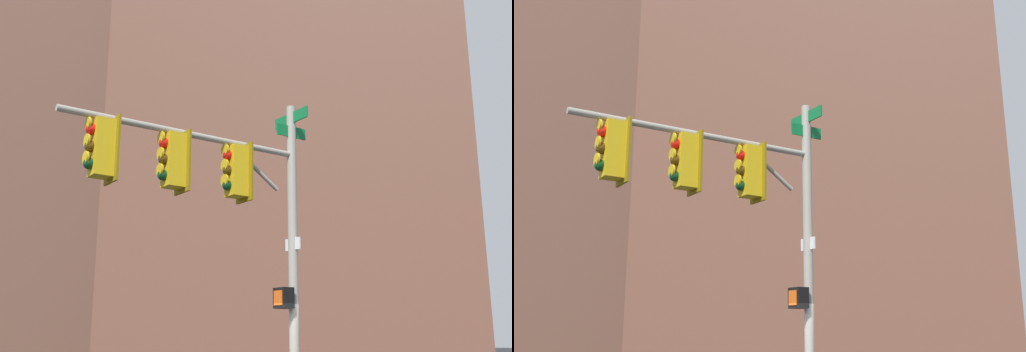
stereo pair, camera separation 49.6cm
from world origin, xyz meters
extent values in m
cylinder|color=#9E998C|center=(-0.38, 0.34, 3.29)|extent=(0.19, 0.19, 6.59)
cylinder|color=#9E998C|center=(1.57, -1.14, 5.53)|extent=(3.98, 3.04, 0.12)
cylinder|color=#9E998C|center=(0.32, -0.20, 5.08)|extent=(0.88, 0.69, 0.75)
cube|color=#0F6B33|center=(-0.38, 0.34, 6.34)|extent=(0.67, 0.88, 0.24)
cube|color=#0F6B33|center=(-0.38, 0.34, 6.04)|extent=(0.61, 0.47, 0.24)
cube|color=white|center=(-0.38, 0.34, 3.67)|extent=(0.29, 0.38, 0.24)
cube|color=gold|center=(0.70, -0.48, 4.97)|extent=(0.48, 0.48, 1.00)
cube|color=#7D640C|center=(0.55, -0.37, 4.97)|extent=(0.36, 0.46, 1.16)
sphere|color=red|center=(0.87, -0.61, 5.27)|extent=(0.20, 0.20, 0.20)
cylinder|color=gold|center=(0.92, -0.65, 5.36)|extent=(0.17, 0.21, 0.23)
sphere|color=#4C330A|center=(0.87, -0.61, 4.97)|extent=(0.20, 0.20, 0.20)
cylinder|color=gold|center=(0.92, -0.65, 5.06)|extent=(0.17, 0.21, 0.23)
sphere|color=#0A3819|center=(0.87, -0.61, 4.67)|extent=(0.20, 0.20, 0.20)
cylinder|color=gold|center=(0.92, -0.65, 4.76)|extent=(0.17, 0.21, 0.23)
cube|color=gold|center=(1.79, -1.30, 4.97)|extent=(0.48, 0.48, 1.00)
cube|color=#7D640C|center=(1.64, -1.19, 4.97)|extent=(0.36, 0.46, 1.16)
sphere|color=red|center=(1.95, -1.43, 5.27)|extent=(0.20, 0.20, 0.20)
cylinder|color=gold|center=(2.01, -1.47, 5.36)|extent=(0.17, 0.21, 0.23)
sphere|color=#4C330A|center=(1.95, -1.43, 4.97)|extent=(0.20, 0.20, 0.20)
cylinder|color=gold|center=(2.01, -1.47, 5.06)|extent=(0.17, 0.21, 0.23)
sphere|color=#0A3819|center=(1.95, -1.43, 4.67)|extent=(0.20, 0.20, 0.20)
cylinder|color=gold|center=(2.01, -1.47, 4.76)|extent=(0.17, 0.21, 0.23)
cube|color=gold|center=(2.88, -2.12, 4.97)|extent=(0.48, 0.48, 1.00)
cube|color=#7D640C|center=(2.72, -2.01, 4.97)|extent=(0.36, 0.46, 1.16)
sphere|color=red|center=(3.04, -2.25, 5.27)|extent=(0.20, 0.20, 0.20)
cylinder|color=gold|center=(3.09, -2.28, 5.36)|extent=(0.17, 0.21, 0.23)
sphere|color=#4C330A|center=(3.04, -2.25, 4.97)|extent=(0.20, 0.20, 0.20)
cylinder|color=gold|center=(3.09, -2.28, 5.06)|extent=(0.17, 0.21, 0.23)
sphere|color=#0A3819|center=(3.04, -2.25, 4.67)|extent=(0.20, 0.20, 0.20)
cylinder|color=gold|center=(3.09, -2.28, 4.76)|extent=(0.17, 0.21, 0.23)
cube|color=black|center=(-0.19, 0.19, 2.60)|extent=(0.42, 0.44, 0.40)
cube|color=#EA5914|center=(-0.08, 0.11, 2.60)|extent=(0.17, 0.21, 0.28)
cube|color=brown|center=(-31.37, -21.56, 23.15)|extent=(19.57, 15.71, 46.29)
cube|color=#9EC6C1|center=(-55.42, -8.00, 36.06)|extent=(26.80, 22.49, 72.12)
camera|label=1|loc=(11.73, 3.51, 1.90)|focal=44.05mm
camera|label=2|loc=(11.56, 3.98, 1.90)|focal=44.05mm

